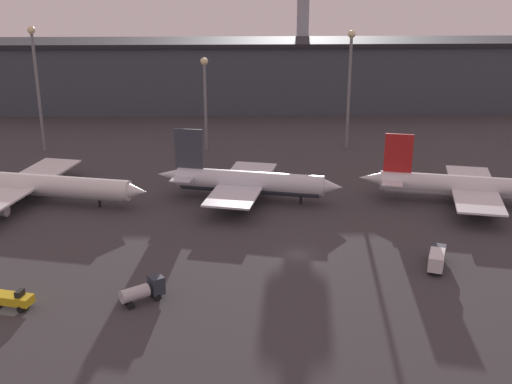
% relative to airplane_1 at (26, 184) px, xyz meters
% --- Properties ---
extents(ground, '(600.00, 600.00, 0.00)m').
position_rel_airplane_1_xyz_m(ground, '(49.11, -25.73, -3.36)').
color(ground, '#383538').
extents(terminal_building, '(187.11, 22.99, 21.07)m').
position_rel_airplane_1_xyz_m(terminal_building, '(49.11, 83.41, 7.22)').
color(terminal_building, '#3D424C').
rests_on(terminal_building, ground).
extents(airplane_1, '(47.17, 35.66, 12.72)m').
position_rel_airplane_1_xyz_m(airplane_1, '(0.00, 0.00, 0.00)').
color(airplane_1, white).
rests_on(airplane_1, ground).
extents(airplane_2, '(35.79, 28.26, 13.32)m').
position_rel_airplane_1_xyz_m(airplane_2, '(41.73, -0.49, 0.15)').
color(airplane_2, silver).
rests_on(airplane_2, ground).
extents(airplane_3, '(45.38, 28.59, 12.80)m').
position_rel_airplane_1_xyz_m(airplane_3, '(85.36, -4.58, -0.01)').
color(airplane_3, silver).
rests_on(airplane_3, ground).
extents(service_vehicle_0, '(6.21, 3.62, 2.67)m').
position_rel_airplane_1_xyz_m(service_vehicle_0, '(10.12, -40.69, -2.11)').
color(service_vehicle_0, gold).
rests_on(service_vehicle_0, ground).
extents(service_vehicle_1, '(4.62, 7.63, 2.91)m').
position_rel_airplane_1_xyz_m(service_vehicle_1, '(69.10, -31.01, -1.70)').
color(service_vehicle_1, '#282D38').
rests_on(service_vehicle_1, ground).
extents(service_vehicle_2, '(6.00, 4.87, 3.16)m').
position_rel_airplane_1_xyz_m(service_vehicle_2, '(27.19, -39.70, -1.71)').
color(service_vehicle_2, '#282D38').
rests_on(service_vehicle_2, ground).
extents(lamp_post_0, '(1.80, 1.80, 29.48)m').
position_rel_airplane_1_xyz_m(lamp_post_0, '(-6.69, 35.58, 14.98)').
color(lamp_post_0, slate).
rests_on(lamp_post_0, ground).
extents(lamp_post_1, '(1.80, 1.80, 22.22)m').
position_rel_airplane_1_xyz_m(lamp_post_1, '(32.47, 35.58, 11.00)').
color(lamp_post_1, slate).
rests_on(lamp_post_1, ground).
extents(lamp_post_2, '(1.80, 1.80, 28.30)m').
position_rel_airplane_1_xyz_m(lamp_post_2, '(66.79, 35.58, 14.34)').
color(lamp_post_2, slate).
rests_on(lamp_post_2, ground).
extents(control_tower, '(9.00, 9.00, 43.70)m').
position_rel_airplane_1_xyz_m(control_tower, '(64.40, 122.83, 22.00)').
color(control_tower, '#99999E').
rests_on(control_tower, ground).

